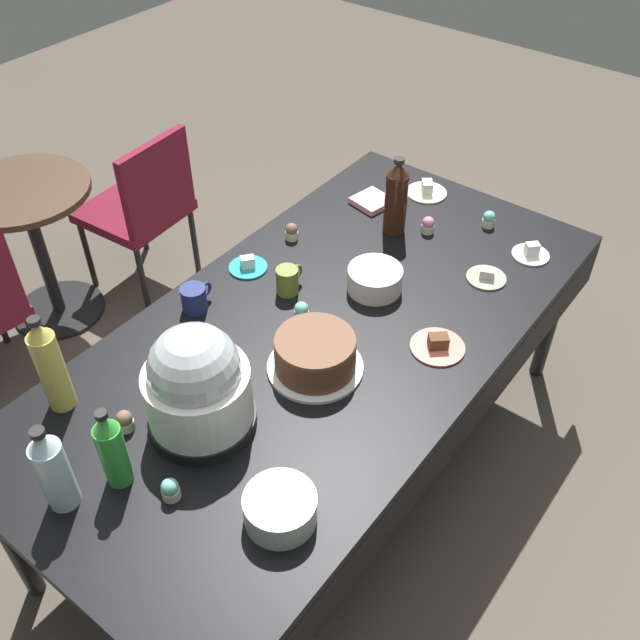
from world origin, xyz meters
TOP-DOWN VIEW (x-y plane):
  - ground at (0.00, 0.00)m, footprint 9.00×9.00m
  - potluck_table at (0.00, 0.00)m, footprint 2.20×1.10m
  - frosted_layer_cake at (-0.15, -0.09)m, footprint 0.31×0.31m
  - slow_cooker at (-0.52, 0.03)m, footprint 0.32×0.32m
  - glass_salad_bowl at (-0.63, -0.35)m, footprint 0.19×0.19m
  - ceramic_snack_bowl at (0.29, -0.02)m, footprint 0.20×0.20m
  - dessert_plate_teal at (0.11, 0.42)m, footprint 0.14×0.14m
  - dessert_plate_sage at (0.59, -0.31)m, footprint 0.14×0.14m
  - dessert_plate_white at (0.81, -0.38)m, footprint 0.14×0.14m
  - dessert_plate_cream at (0.95, 0.16)m, footprint 0.17×0.17m
  - dessert_plate_coral at (0.17, -0.35)m, footprint 0.18×0.18m
  - cupcake_mint at (-0.75, -0.08)m, footprint 0.05×0.05m
  - cupcake_berry at (-0.67, 0.20)m, footprint 0.05×0.05m
  - cupcake_vanilla at (0.89, -0.16)m, footprint 0.05×0.05m
  - cupcake_lemon at (0.71, 0.01)m, footprint 0.05×0.05m
  - cupcake_rose at (0.35, 0.41)m, footprint 0.05×0.05m
  - cupcake_cocoa at (0.01, 0.09)m, footprint 0.05×0.05m
  - soda_bottle_cola at (0.63, 0.12)m, footprint 0.09×0.09m
  - soda_bottle_lime_soda at (-0.80, 0.08)m, footprint 0.07×0.07m
  - soda_bottle_ginger_ale at (-0.72, 0.42)m, footprint 0.08×0.08m
  - soda_bottle_water at (-0.93, 0.14)m, footprint 0.08×0.08m
  - coffee_mug_olive at (0.10, 0.22)m, footprint 0.12×0.08m
  - coffee_mug_navy at (-0.17, 0.41)m, footprint 0.13×0.09m
  - paper_napkin_stack at (0.74, 0.30)m, footprint 0.16×0.16m
  - maroon_chair_right at (0.41, 1.38)m, footprint 0.47×0.47m
  - round_cafe_table at (-0.05, 1.61)m, footprint 0.60×0.60m

SIDE VIEW (x-z plane):
  - ground at x=0.00m, z-range 0.00..0.00m
  - maroon_chair_right at x=0.41m, z-range 0.07..0.92m
  - round_cafe_table at x=-0.05m, z-range 0.14..0.86m
  - potluck_table at x=0.00m, z-range 0.31..1.06m
  - dessert_plate_sage at x=0.59m, z-range 0.74..0.78m
  - dessert_plate_teal at x=0.11m, z-range 0.74..0.79m
  - paper_napkin_stack at x=0.74m, z-range 0.75..0.77m
  - dessert_plate_coral at x=0.17m, z-range 0.74..0.79m
  - dessert_plate_white at x=0.81m, z-range 0.74..0.79m
  - dessert_plate_cream at x=0.95m, z-range 0.74..0.79m
  - cupcake_mint at x=-0.75m, z-range 0.75..0.82m
  - cupcake_berry at x=-0.67m, z-range 0.75..0.82m
  - cupcake_vanilla at x=0.89m, z-range 0.75..0.82m
  - cupcake_lemon at x=0.71m, z-range 0.75..0.82m
  - cupcake_rose at x=0.35m, z-range 0.75..0.82m
  - cupcake_cocoa at x=0.01m, z-range 0.75..0.82m
  - ceramic_snack_bowl at x=0.29m, z-range 0.75..0.84m
  - glass_salad_bowl at x=-0.63m, z-range 0.75..0.84m
  - coffee_mug_navy at x=-0.17m, z-range 0.75..0.84m
  - coffee_mug_olive at x=0.10m, z-range 0.75..0.85m
  - frosted_layer_cake at x=-0.15m, z-range 0.75..0.87m
  - soda_bottle_lime_soda at x=-0.80m, z-range 0.74..1.01m
  - soda_bottle_water at x=-0.93m, z-range 0.74..1.03m
  - soda_bottle_cola at x=0.63m, z-range 0.74..1.06m
  - soda_bottle_ginger_ale at x=-0.72m, z-range 0.74..1.08m
  - slow_cooker at x=-0.52m, z-range 0.73..1.09m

